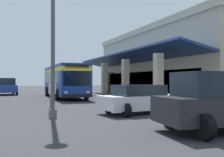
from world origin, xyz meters
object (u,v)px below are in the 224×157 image
object	(u,v)px
transit_bus	(64,79)
parked_suv_blue	(6,86)
pedestrian	(52,92)
potted_palm	(109,89)
parked_sedan_white	(141,99)
lot_light_pole	(53,26)

from	to	relation	value
transit_bus	parked_suv_blue	size ratio (longest dim) A/B	2.26
pedestrian	potted_palm	distance (m)	13.94
pedestrian	potted_palm	size ratio (longest dim) A/B	0.66
parked_suv_blue	transit_bus	bearing A→B (deg)	35.97
parked_suv_blue	potted_palm	size ratio (longest dim) A/B	1.85
parked_sedan_white	lot_light_pole	world-z (taller)	lot_light_pole
lot_light_pole	pedestrian	bearing A→B (deg)	171.56
parked_suv_blue	pedestrian	world-z (taller)	parked_suv_blue
transit_bus	parked_suv_blue	bearing A→B (deg)	-144.03
parked_sedan_white	lot_light_pole	bearing A→B (deg)	-88.36
parked_suv_blue	pedestrian	xyz separation A→B (m)	(16.93, 2.79, -0.02)
parked_suv_blue	parked_sedan_white	size ratio (longest dim) A/B	1.08
pedestrian	lot_light_pole	world-z (taller)	lot_light_pole
potted_palm	lot_light_pole	distance (m)	18.65
parked_suv_blue	parked_sedan_white	world-z (taller)	parked_suv_blue
pedestrian	lot_light_pole	bearing A→B (deg)	-8.44
potted_palm	transit_bus	bearing A→B (deg)	-71.45
lot_light_pole	potted_palm	bearing A→B (deg)	151.19
parked_suv_blue	lot_light_pole	size ratio (longest dim) A/B	0.64
potted_palm	parked_sedan_white	bearing A→B (deg)	-15.13
parked_sedan_white	pedestrian	world-z (taller)	pedestrian
transit_bus	parked_sedan_white	distance (m)	14.17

